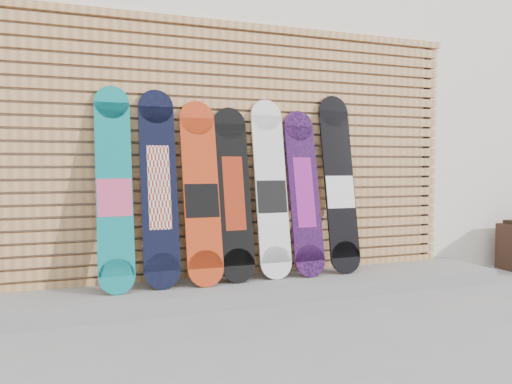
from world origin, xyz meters
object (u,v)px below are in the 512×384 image
snowboard_5 (304,192)px  snowboard_1 (159,187)px  snowboard_0 (114,189)px  snowboard_2 (201,193)px  snowboard_3 (234,193)px  snowboard_6 (339,184)px  snowboard_4 (271,189)px

snowboard_5 → snowboard_1: bearing=180.0°
snowboard_0 → snowboard_2: bearing=0.1°
snowboard_3 → snowboard_6: snowboard_6 is taller
snowboard_1 → snowboard_4: size_ratio=1.02×
snowboard_1 → snowboard_3: size_ratio=1.08×
snowboard_6 → snowboard_1: bearing=-179.9°
snowboard_3 → snowboard_5: 0.64m
snowboard_0 → snowboard_2: snowboard_0 is taller
snowboard_2 → snowboard_3: size_ratio=1.03×
snowboard_1 → snowboard_5: size_ratio=1.09×
snowboard_4 → snowboard_0: bearing=-178.6°
snowboard_1 → snowboard_4: bearing=0.6°
snowboard_0 → snowboard_6: size_ratio=0.99×
snowboard_0 → snowboard_2: 0.68m
snowboard_0 → snowboard_4: (1.29, 0.03, -0.02)m
snowboard_2 → snowboard_0: bearing=-179.9°
snowboard_1 → snowboard_4: 0.95m
snowboard_3 → snowboard_4: snowboard_4 is taller
snowboard_2 → snowboard_5: (0.92, 0.02, -0.01)m
snowboard_2 → snowboard_4: 0.62m
snowboard_1 → snowboard_5: (1.26, -0.00, -0.06)m
snowboard_5 → snowboard_6: bearing=0.7°
snowboard_1 → snowboard_6: size_ratio=0.98×
snowboard_3 → snowboard_4: size_ratio=0.95×
snowboard_3 → snowboard_0: bearing=-178.6°
snowboard_2 → snowboard_6: 1.27m
snowboard_6 → snowboard_0: bearing=-179.3°
snowboard_0 → snowboard_4: size_ratio=1.03×
snowboard_0 → snowboard_3: snowboard_0 is taller
snowboard_4 → snowboard_6: bearing=-0.5°
snowboard_2 → snowboard_6: bearing=1.0°
snowboard_1 → snowboard_5: bearing=-0.0°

